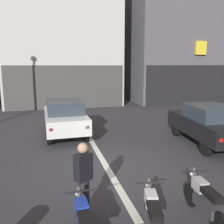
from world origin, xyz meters
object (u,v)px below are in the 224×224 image
(motorcycle_silver_row_centre, at_px, (204,200))
(person_by_motorcycles, at_px, (84,180))
(motorcycle_white_row_left_mid, at_px, (152,216))
(car_white_crossing_near, at_px, (65,116))
(car_black_parked_kerbside, at_px, (208,123))

(motorcycle_silver_row_centre, distance_m, person_by_motorcycles, 2.57)
(motorcycle_white_row_left_mid, bearing_deg, car_white_crossing_near, 98.17)
(car_black_parked_kerbside, xyz_separation_m, person_by_motorcycles, (-5.68, -3.72, -0.03))
(car_white_crossing_near, relative_size, motorcycle_silver_row_centre, 2.48)
(motorcycle_white_row_left_mid, xyz_separation_m, motorcycle_silver_row_centre, (1.28, 0.24, 0.00))
(car_black_parked_kerbside, distance_m, motorcycle_silver_row_centre, 5.55)
(person_by_motorcycles, bearing_deg, car_black_parked_kerbside, 33.24)
(car_white_crossing_near, bearing_deg, motorcycle_silver_row_centre, -72.11)
(motorcycle_white_row_left_mid, bearing_deg, person_by_motorcycles, 139.41)
(car_black_parked_kerbside, relative_size, motorcycle_silver_row_centre, 2.54)
(motorcycle_white_row_left_mid, height_order, person_by_motorcycles, person_by_motorcycles)
(car_black_parked_kerbside, xyz_separation_m, motorcycle_silver_row_centre, (-3.26, -4.47, -0.43))
(motorcycle_silver_row_centre, bearing_deg, car_white_crossing_near, 107.89)
(car_black_parked_kerbside, bearing_deg, car_white_crossing_near, 153.04)
(car_black_parked_kerbside, distance_m, motorcycle_white_row_left_mid, 6.55)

